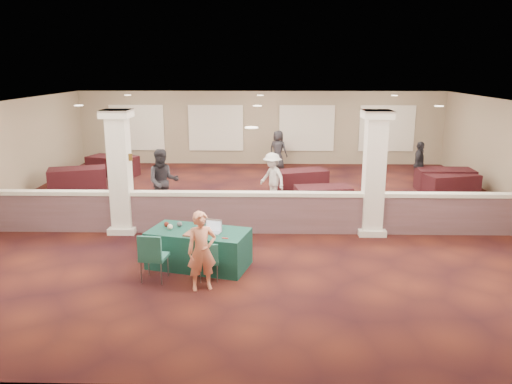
{
  "coord_description": "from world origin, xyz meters",
  "views": [
    {
      "loc": [
        0.3,
        -13.97,
        4.27
      ],
      "look_at": [
        0.01,
        -2.0,
        1.23
      ],
      "focal_mm": 35.0,
      "sensor_mm": 36.0,
      "label": 1
    }
  ],
  "objects_px": {
    "conf_chair_main": "(208,258)",
    "far_table_back_right": "(445,180)",
    "conf_chair_side": "(152,254)",
    "attendee_b": "(272,178)",
    "far_table_back_center": "(301,180)",
    "near_table": "(199,248)",
    "far_table_back_left": "(113,166)",
    "far_table_front_left": "(78,179)",
    "attendee_c": "(419,165)",
    "far_table_front_right": "(451,185)",
    "far_table_front_center": "(323,197)",
    "attendee_d": "(278,150)",
    "woman": "(202,251)",
    "attendee_a": "(163,182)"
  },
  "relations": [
    {
      "from": "conf_chair_main",
      "to": "far_table_back_right",
      "type": "xyz_separation_m",
      "value": [
        7.39,
        7.77,
        -0.1
      ]
    },
    {
      "from": "conf_chair_side",
      "to": "attendee_b",
      "type": "height_order",
      "value": "attendee_b"
    },
    {
      "from": "attendee_b",
      "to": "far_table_back_center",
      "type": "bearing_deg",
      "value": 107.7
    },
    {
      "from": "near_table",
      "to": "attendee_b",
      "type": "xyz_separation_m",
      "value": [
        1.64,
        5.28,
        0.4
      ]
    },
    {
      "from": "far_table_back_center",
      "to": "far_table_back_right",
      "type": "distance_m",
      "value": 5.01
    },
    {
      "from": "far_table_back_left",
      "to": "attendee_b",
      "type": "height_order",
      "value": "attendee_b"
    },
    {
      "from": "near_table",
      "to": "far_table_front_left",
      "type": "relative_size",
      "value": 1.1
    },
    {
      "from": "far_table_back_right",
      "to": "attendee_c",
      "type": "xyz_separation_m",
      "value": [
        -0.78,
        0.51,
        0.44
      ]
    },
    {
      "from": "far_table_front_left",
      "to": "far_table_back_center",
      "type": "height_order",
      "value": "far_table_front_left"
    },
    {
      "from": "far_table_front_right",
      "to": "attendee_b",
      "type": "bearing_deg",
      "value": -169.52
    },
    {
      "from": "far_table_back_right",
      "to": "attendee_b",
      "type": "bearing_deg",
      "value": -164.14
    },
    {
      "from": "far_table_back_left",
      "to": "far_table_front_center",
      "type": "bearing_deg",
      "value": -29.84
    },
    {
      "from": "far_table_front_right",
      "to": "near_table",
      "type": "bearing_deg",
      "value": -140.25
    },
    {
      "from": "far_table_front_left",
      "to": "far_table_back_left",
      "type": "xyz_separation_m",
      "value": [
        0.53,
        2.38,
        -0.0
      ]
    },
    {
      "from": "far_table_back_left",
      "to": "attendee_b",
      "type": "distance_m",
      "value": 7.44
    },
    {
      "from": "near_table",
      "to": "attendee_b",
      "type": "relative_size",
      "value": 1.32
    },
    {
      "from": "conf_chair_main",
      "to": "far_table_back_right",
      "type": "distance_m",
      "value": 10.72
    },
    {
      "from": "near_table",
      "to": "conf_chair_side",
      "type": "bearing_deg",
      "value": -119.45
    },
    {
      "from": "far_table_front_right",
      "to": "attendee_b",
      "type": "distance_m",
      "value": 6.17
    },
    {
      "from": "conf_chair_main",
      "to": "attendee_d",
      "type": "height_order",
      "value": "attendee_d"
    },
    {
      "from": "far_table_front_center",
      "to": "far_table_back_right",
      "type": "relative_size",
      "value": 0.88
    },
    {
      "from": "far_table_front_center",
      "to": "attendee_d",
      "type": "relative_size",
      "value": 1.03
    },
    {
      "from": "woman",
      "to": "conf_chair_main",
      "type": "bearing_deg",
      "value": 58.71
    },
    {
      "from": "conf_chair_main",
      "to": "attendee_a",
      "type": "xyz_separation_m",
      "value": [
        -1.88,
        4.77,
        0.48
      ]
    },
    {
      "from": "far_table_back_left",
      "to": "attendee_d",
      "type": "distance_m",
      "value": 6.79
    },
    {
      "from": "conf_chair_main",
      "to": "attendee_c",
      "type": "distance_m",
      "value": 10.59
    },
    {
      "from": "attendee_b",
      "to": "woman",
      "type": "bearing_deg",
      "value": -53.4
    },
    {
      "from": "conf_chair_main",
      "to": "far_table_front_center",
      "type": "relative_size",
      "value": 0.49
    },
    {
      "from": "far_table_front_right",
      "to": "attendee_a",
      "type": "xyz_separation_m",
      "value": [
        -9.27,
        -2.4,
        0.6
      ]
    },
    {
      "from": "far_table_back_left",
      "to": "attendee_d",
      "type": "height_order",
      "value": "attendee_d"
    },
    {
      "from": "far_table_front_center",
      "to": "attendee_b",
      "type": "relative_size",
      "value": 1.04
    },
    {
      "from": "conf_chair_main",
      "to": "far_table_back_right",
      "type": "bearing_deg",
      "value": 38.75
    },
    {
      "from": "attendee_c",
      "to": "attendee_d",
      "type": "xyz_separation_m",
      "value": [
        -4.99,
        3.21,
        -0.01
      ]
    },
    {
      "from": "near_table",
      "to": "far_table_front_left",
      "type": "height_order",
      "value": "near_table"
    },
    {
      "from": "conf_chair_main",
      "to": "attendee_b",
      "type": "bearing_deg",
      "value": 69.88
    },
    {
      "from": "far_table_front_center",
      "to": "far_table_front_left",
      "type": "bearing_deg",
      "value": 165.73
    },
    {
      "from": "far_table_back_center",
      "to": "far_table_back_right",
      "type": "height_order",
      "value": "far_table_back_right"
    },
    {
      "from": "attendee_b",
      "to": "far_table_front_right",
      "type": "bearing_deg",
      "value": 59.5
    },
    {
      "from": "woman",
      "to": "far_table_back_right",
      "type": "bearing_deg",
      "value": 28.13
    },
    {
      "from": "far_table_front_left",
      "to": "far_table_back_right",
      "type": "xyz_separation_m",
      "value": [
        12.9,
        0.2,
        -0.0
      ]
    },
    {
      "from": "conf_chair_main",
      "to": "far_table_back_left",
      "type": "xyz_separation_m",
      "value": [
        -4.98,
        9.95,
        -0.09
      ]
    },
    {
      "from": "conf_chair_main",
      "to": "attendee_c",
      "type": "relative_size",
      "value": 0.49
    },
    {
      "from": "conf_chair_side",
      "to": "attendee_c",
      "type": "distance_m",
      "value": 11.37
    },
    {
      "from": "attendee_a",
      "to": "attendee_b",
      "type": "distance_m",
      "value": 3.46
    },
    {
      "from": "near_table",
      "to": "conf_chair_side",
      "type": "height_order",
      "value": "conf_chair_side"
    },
    {
      "from": "far_table_back_left",
      "to": "attendee_a",
      "type": "bearing_deg",
      "value": -59.07
    },
    {
      "from": "conf_chair_side",
      "to": "attendee_d",
      "type": "relative_size",
      "value": 0.62
    },
    {
      "from": "attendee_a",
      "to": "attendee_b",
      "type": "xyz_separation_m",
      "value": [
        3.21,
        1.28,
        -0.16
      ]
    },
    {
      "from": "attendee_a",
      "to": "far_table_front_right",
      "type": "bearing_deg",
      "value": 0.23
    },
    {
      "from": "woman",
      "to": "attendee_a",
      "type": "relative_size",
      "value": 0.82
    }
  ]
}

